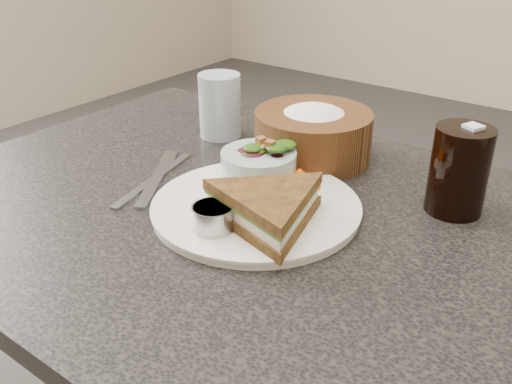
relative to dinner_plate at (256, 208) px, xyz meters
The scene contains 10 objects.
dinner_plate is the anchor object (origin of this frame).
sandwich 0.07m from the dinner_plate, 38.23° to the right, with size 0.18×0.18×0.05m, color brown, non-canonical shape.
salad_bowl 0.08m from the dinner_plate, 123.95° to the left, with size 0.11×0.11×0.06m, color #9CAFA7, non-canonical shape.
dressing_ramekin 0.09m from the dinner_plate, 91.62° to the right, with size 0.05×0.05×0.03m, color #A5A5A6.
orange_wedge 0.08m from the dinner_plate, 77.28° to the left, with size 0.07×0.07×0.03m, color #FF5604.
fork 0.18m from the dinner_plate, behind, with size 0.02×0.18×0.00m, color #A0A4AD.
knife 0.18m from the dinner_plate, behind, with size 0.01×0.20×0.00m, color #A9ACB6.
bread_basket 0.21m from the dinner_plate, 100.25° to the left, with size 0.19×0.19×0.11m, color brown, non-canonical shape.
cola_glass 0.28m from the dinner_plate, 37.90° to the left, with size 0.08×0.08×0.13m, color black, non-canonical shape.
water_glass 0.30m from the dinner_plate, 139.68° to the left, with size 0.07×0.07×0.11m, color #A8B7C3.
Camera 1 is at (0.42, -0.55, 1.13)m, focal length 40.00 mm.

